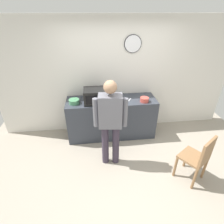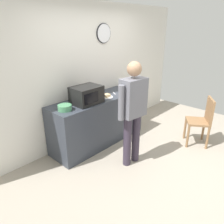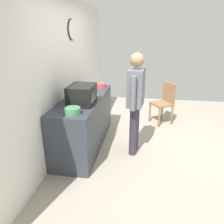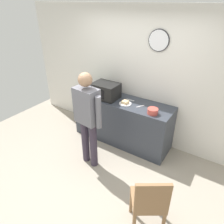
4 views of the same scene
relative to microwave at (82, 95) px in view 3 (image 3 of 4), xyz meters
The scene contains 11 objects.
ground_plane 1.65m from the microwave, 66.53° to the right, with size 6.00×6.00×0.00m, color #9E9384.
back_wall 0.71m from the microwave, 42.26° to the left, with size 5.40×0.13×2.60m.
kitchen_counter 0.71m from the microwave, 12.18° to the left, with size 1.99×0.62×0.92m, color #333842.
microwave is the anchor object (origin of this frame).
sandwich_plate 0.48m from the microwave, ahead, with size 0.23×0.23×0.07m.
salad_bowl 1.05m from the microwave, ahead, with size 0.18×0.18×0.10m, color #C64C42.
cereal_bowl 0.47m from the microwave, behind, with size 0.22×0.22×0.09m, color #4C8E60.
fork_utensil 0.51m from the microwave, 19.76° to the left, with size 0.17×0.02×0.01m, color silver.
spoon_utensil 0.76m from the microwave, ahead, with size 0.17×0.02×0.01m, color silver.
person_standing 0.87m from the microwave, 75.24° to the right, with size 0.59×0.28×1.71m.
wooden_chair 2.23m from the microwave, 41.51° to the right, with size 0.56×0.56×0.94m.
Camera 3 is at (-3.58, 0.17, 1.99)m, focal length 33.79 mm.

